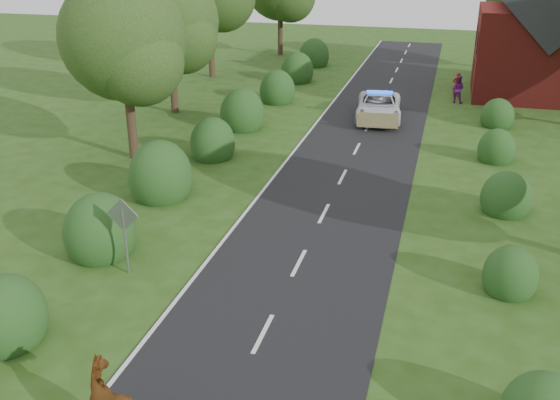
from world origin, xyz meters
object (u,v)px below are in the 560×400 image
(pedestrian_red, at_px, (457,85))
(road_sign, at_px, (124,225))
(police_van, at_px, (379,106))
(pedestrian_purple, at_px, (458,89))

(pedestrian_red, bearing_deg, road_sign, 51.45)
(road_sign, relative_size, pedestrian_red, 1.60)
(police_van, xyz_separation_m, pedestrian_red, (4.21, 6.67, 0.06))
(police_van, relative_size, pedestrian_red, 3.51)
(road_sign, distance_m, pedestrian_red, 28.08)
(police_van, relative_size, pedestrian_purple, 3.24)
(road_sign, bearing_deg, pedestrian_red, 70.14)
(police_van, xyz_separation_m, pedestrian_purple, (4.27, 5.05, 0.12))
(pedestrian_red, height_order, pedestrian_purple, pedestrian_purple)
(road_sign, height_order, police_van, road_sign)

